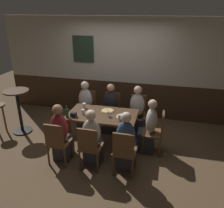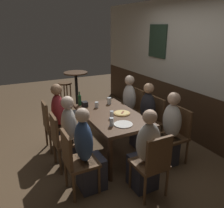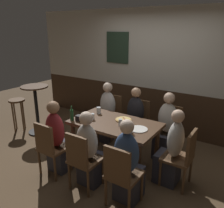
{
  "view_description": "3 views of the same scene",
  "coord_description": "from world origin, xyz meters",
  "px_view_note": "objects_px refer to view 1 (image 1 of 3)",
  "views": [
    {
      "loc": [
        1.22,
        -4.12,
        2.77
      ],
      "look_at": [
        0.23,
        -0.09,
        1.02
      ],
      "focal_mm": 36.76,
      "sensor_mm": 36.0,
      "label": 1
    },
    {
      "loc": [
        3.04,
        -1.55,
        2.11
      ],
      "look_at": [
        0.04,
        -0.01,
        0.92
      ],
      "focal_mm": 36.42,
      "sensor_mm": 36.0,
      "label": 2
    },
    {
      "loc": [
        1.89,
        -2.95,
        2.21
      ],
      "look_at": [
        -0.12,
        0.09,
        1.01
      ],
      "focal_mm": 37.49,
      "sensor_mm": 36.0,
      "label": 3
    }
  ],
  "objects_px": {
    "plate_white_large": "(123,117)",
    "beer_glass_half": "(84,106)",
    "condiment_caddy": "(74,115)",
    "person_mid_far": "(110,112)",
    "side_bar_table": "(19,108)",
    "beer_bottle_green": "(67,113)",
    "dining_table": "(102,118)",
    "chair_mid_far": "(112,109)",
    "chair_mid_near": "(90,145)",
    "chair_left_near": "(58,141)",
    "person_left_near": "(61,137)",
    "person_right_near": "(126,146)",
    "chair_right_near": "(124,150)",
    "chair_right_far": "(137,111)",
    "person_left_far": "(85,109)",
    "tumbler_water": "(83,112)",
    "person_right_far": "(137,114)",
    "chair_head_east": "(157,131)",
    "tumbler_short": "(119,118)",
    "person_mid_near": "(93,142)",
    "chair_left_far": "(88,106)",
    "beer_glass_tall": "(108,114)",
    "person_head_east": "(148,130)",
    "pizza": "(107,111)"
  },
  "relations": [
    {
      "from": "plate_white_large",
      "to": "beer_glass_half",
      "type": "bearing_deg",
      "value": 166.08
    },
    {
      "from": "condiment_caddy",
      "to": "beer_glass_half",
      "type": "bearing_deg",
      "value": 81.8
    },
    {
      "from": "person_mid_far",
      "to": "side_bar_table",
      "type": "height_order",
      "value": "person_mid_far"
    },
    {
      "from": "beer_bottle_green",
      "to": "beer_glass_half",
      "type": "bearing_deg",
      "value": 70.41
    },
    {
      "from": "dining_table",
      "to": "condiment_caddy",
      "type": "height_order",
      "value": "condiment_caddy"
    },
    {
      "from": "chair_mid_far",
      "to": "condiment_caddy",
      "type": "bearing_deg",
      "value": -115.89
    },
    {
      "from": "dining_table",
      "to": "chair_mid_near",
      "type": "bearing_deg",
      "value": -90.0
    },
    {
      "from": "chair_left_near",
      "to": "side_bar_table",
      "type": "distance_m",
      "value": 1.7
    },
    {
      "from": "beer_glass_half",
      "to": "side_bar_table",
      "type": "bearing_deg",
      "value": -176.64
    },
    {
      "from": "chair_left_near",
      "to": "person_left_near",
      "type": "xyz_separation_m",
      "value": [
        0.0,
        0.16,
        0.0
      ]
    },
    {
      "from": "person_mid_far",
      "to": "condiment_caddy",
      "type": "relative_size",
      "value": 10.64
    },
    {
      "from": "chair_left_near",
      "to": "person_right_near",
      "type": "relative_size",
      "value": 0.75
    },
    {
      "from": "chair_right_near",
      "to": "chair_right_far",
      "type": "relative_size",
      "value": 1.0
    },
    {
      "from": "person_left_far",
      "to": "person_mid_far",
      "type": "bearing_deg",
      "value": -0.06
    },
    {
      "from": "chair_right_far",
      "to": "tumbler_water",
      "type": "height_order",
      "value": "chair_right_far"
    },
    {
      "from": "condiment_caddy",
      "to": "person_right_far",
      "type": "bearing_deg",
      "value": 38.74
    },
    {
      "from": "chair_head_east",
      "to": "tumbler_short",
      "type": "relative_size",
      "value": 7.33
    },
    {
      "from": "person_left_near",
      "to": "side_bar_table",
      "type": "bearing_deg",
      "value": 151.77
    },
    {
      "from": "chair_left_near",
      "to": "chair_head_east",
      "type": "relative_size",
      "value": 1.0
    },
    {
      "from": "plate_white_large",
      "to": "person_left_near",
      "type": "bearing_deg",
      "value": -149.61
    },
    {
      "from": "chair_right_far",
      "to": "person_left_far",
      "type": "xyz_separation_m",
      "value": [
        -1.26,
        -0.16,
        0.0
      ]
    },
    {
      "from": "side_bar_table",
      "to": "tumbler_water",
      "type": "bearing_deg",
      "value": -6.51
    },
    {
      "from": "person_mid_near",
      "to": "chair_head_east",
      "type": "bearing_deg",
      "value": 30.58
    },
    {
      "from": "chair_right_near",
      "to": "person_left_near",
      "type": "bearing_deg",
      "value": 172.68
    },
    {
      "from": "dining_table",
      "to": "side_bar_table",
      "type": "height_order",
      "value": "side_bar_table"
    },
    {
      "from": "person_left_far",
      "to": "condiment_caddy",
      "type": "relative_size",
      "value": 10.77
    },
    {
      "from": "chair_left_far",
      "to": "plate_white_large",
      "type": "height_order",
      "value": "chair_left_far"
    },
    {
      "from": "beer_glass_tall",
      "to": "beer_glass_half",
      "type": "bearing_deg",
      "value": 156.85
    },
    {
      "from": "condiment_caddy",
      "to": "side_bar_table",
      "type": "bearing_deg",
      "value": 166.89
    },
    {
      "from": "chair_head_east",
      "to": "chair_left_far",
      "type": "bearing_deg",
      "value": 154.72
    },
    {
      "from": "plate_white_large",
      "to": "condiment_caddy",
      "type": "height_order",
      "value": "condiment_caddy"
    },
    {
      "from": "person_head_east",
      "to": "side_bar_table",
      "type": "height_order",
      "value": "person_head_east"
    },
    {
      "from": "chair_mid_far",
      "to": "person_right_near",
      "type": "distance_m",
      "value": 1.62
    },
    {
      "from": "person_left_far",
      "to": "plate_white_large",
      "type": "distance_m",
      "value": 1.31
    },
    {
      "from": "pizza",
      "to": "beer_glass_half",
      "type": "xyz_separation_m",
      "value": [
        -0.53,
        0.04,
        0.04
      ]
    },
    {
      "from": "tumbler_water",
      "to": "chair_head_east",
      "type": "bearing_deg",
      "value": 3.57
    },
    {
      "from": "chair_head_east",
      "to": "person_head_east",
      "type": "relative_size",
      "value": 0.76
    },
    {
      "from": "person_right_near",
      "to": "chair_right_far",
      "type": "bearing_deg",
      "value": 90.0
    },
    {
      "from": "person_left_near",
      "to": "plate_white_large",
      "type": "xyz_separation_m",
      "value": [
        1.08,
        0.63,
        0.25
      ]
    },
    {
      "from": "chair_head_east",
      "to": "side_bar_table",
      "type": "bearing_deg",
      "value": 178.28
    },
    {
      "from": "beer_glass_tall",
      "to": "person_right_near",
      "type": "bearing_deg",
      "value": -51.17
    },
    {
      "from": "chair_mid_near",
      "to": "person_mid_far",
      "type": "xyz_separation_m",
      "value": [
        -0.0,
        1.5,
        -0.01
      ]
    },
    {
      "from": "chair_right_far",
      "to": "person_right_far",
      "type": "height_order",
      "value": "person_right_far"
    },
    {
      "from": "person_head_east",
      "to": "beer_bottle_green",
      "type": "bearing_deg",
      "value": -168.98
    },
    {
      "from": "person_mid_near",
      "to": "person_head_east",
      "type": "relative_size",
      "value": 0.99
    },
    {
      "from": "chair_mid_near",
      "to": "chair_head_east",
      "type": "height_order",
      "value": "same"
    },
    {
      "from": "person_right_near",
      "to": "tumbler_short",
      "type": "xyz_separation_m",
      "value": [
        -0.22,
        0.46,
        0.3
      ]
    },
    {
      "from": "chair_right_near",
      "to": "chair_left_far",
      "type": "xyz_separation_m",
      "value": [
        -1.26,
        1.66,
        0.0
      ]
    },
    {
      "from": "chair_mid_far",
      "to": "chair_right_far",
      "type": "height_order",
      "value": "same"
    },
    {
      "from": "chair_right_near",
      "to": "chair_right_far",
      "type": "distance_m",
      "value": 1.66
    }
  ]
}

